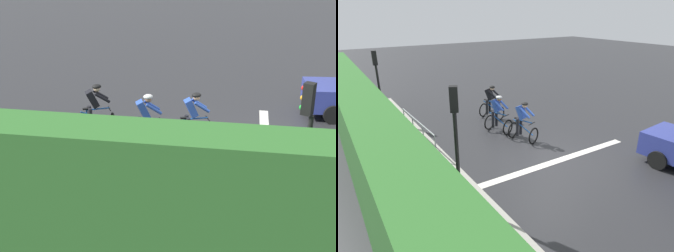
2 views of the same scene
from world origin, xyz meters
The scene contains 10 objects.
ground_plane centered at (0.00, 0.00, 0.00)m, with size 80.00×80.00×0.00m, color #28282B.
sidewalk_kerb centered at (-4.41, 2.00, 0.06)m, with size 2.80×18.10×0.12m, color #9E998E.
stone_wall_low centered at (-5.31, 2.00, 0.26)m, with size 0.44×18.10×0.51m, color tan.
hedge_wall centered at (-5.61, 2.00, 1.47)m, with size 1.10×18.10×2.95m, color #2D6628.
road_marking_stop_line centered at (0.00, -0.23, 0.00)m, with size 7.00×0.30×0.01m, color silver.
cyclist_lead centered at (0.46, 5.00, 0.80)m, with size 1.09×1.27×1.66m.
cyclist_second centered at (-0.19, 3.27, 0.80)m, with size 1.03×1.25×1.66m.
cyclist_mid centered at (0.18, 1.93, 0.80)m, with size 1.01×1.25×1.66m.
traffic_light_near_crossing centered at (-3.81, -0.77, 2.22)m, with size 0.27×0.29×3.34m.
pedestrian_railing_kerbside centered at (-3.51, 3.83, 0.79)m, with size 0.17×3.66×1.03m.
Camera 1 is at (-12.88, 0.49, 6.12)m, focal length 51.64 mm.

